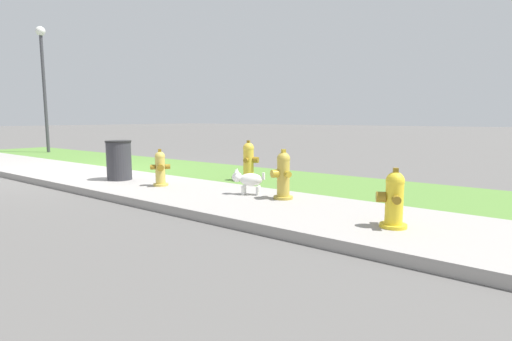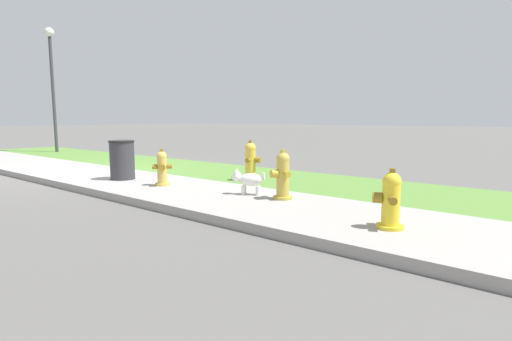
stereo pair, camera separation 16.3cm
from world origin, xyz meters
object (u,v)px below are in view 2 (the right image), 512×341
(fire_hydrant_across_street, at_px, (162,168))
(fire_hydrant_by_grass_verge, at_px, (390,200))
(small_white_dog, at_px, (248,180))
(fire_hydrant_far_end, at_px, (251,161))
(trash_bin, at_px, (122,160))
(fire_hydrant_at_driveway, at_px, (282,176))
(street_lamp, at_px, (52,70))

(fire_hydrant_across_street, bearing_deg, fire_hydrant_by_grass_verge, 123.64)
(small_white_dog, bearing_deg, fire_hydrant_across_street, -16.43)
(fire_hydrant_far_end, distance_m, trash_bin, 2.59)
(fire_hydrant_by_grass_verge, bearing_deg, fire_hydrant_at_driveway, 45.92)
(small_white_dog, xyz_separation_m, street_lamp, (-10.81, 1.86, 2.68))
(fire_hydrant_across_street, distance_m, small_white_dog, 1.82)
(fire_hydrant_at_driveway, relative_size, small_white_dog, 1.53)
(fire_hydrant_far_end, distance_m, fire_hydrant_by_grass_verge, 3.83)
(fire_hydrant_across_street, xyz_separation_m, fire_hydrant_by_grass_verge, (4.30, -0.19, 0.00))
(fire_hydrant_far_end, height_order, street_lamp, street_lamp)
(street_lamp, distance_m, trash_bin, 8.49)
(fire_hydrant_by_grass_verge, relative_size, trash_bin, 0.87)
(fire_hydrant_at_driveway, distance_m, small_white_dog, 0.65)
(fire_hydrant_at_driveway, relative_size, fire_hydrant_across_street, 1.13)
(small_white_dog, distance_m, street_lamp, 11.29)
(fire_hydrant_by_grass_verge, bearing_deg, fire_hydrant_across_street, 60.36)
(fire_hydrant_far_end, relative_size, fire_hydrant_by_grass_verge, 1.17)
(fire_hydrant_at_driveway, distance_m, street_lamp, 11.87)
(fire_hydrant_across_street, distance_m, trash_bin, 1.23)
(fire_hydrant_at_driveway, bearing_deg, trash_bin, 35.08)
(fire_hydrant_at_driveway, height_order, trash_bin, trash_bin)
(fire_hydrant_far_end, relative_size, fire_hydrant_at_driveway, 1.04)
(fire_hydrant_across_street, height_order, street_lamp, street_lamp)
(fire_hydrant_far_end, relative_size, small_white_dog, 1.60)
(fire_hydrant_by_grass_verge, height_order, trash_bin, trash_bin)
(fire_hydrant_at_driveway, xyz_separation_m, fire_hydrant_by_grass_verge, (1.88, -0.57, -0.04))
(fire_hydrant_at_driveway, height_order, small_white_dog, fire_hydrant_at_driveway)
(fire_hydrant_by_grass_verge, height_order, street_lamp, street_lamp)
(street_lamp, bearing_deg, fire_hydrant_across_street, -13.63)
(trash_bin, bearing_deg, fire_hydrant_at_driveway, 6.56)
(fire_hydrant_far_end, distance_m, fire_hydrant_across_street, 1.72)
(fire_hydrant_far_end, distance_m, fire_hydrant_at_driveway, 1.91)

